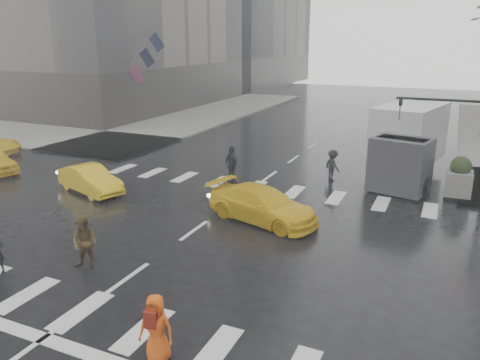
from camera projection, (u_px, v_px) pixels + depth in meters
The scene contains 14 objects.
ground at pixel (194, 230), 17.64m from camera, with size 120.00×120.00×0.00m, color black.
sidewalk_nw at pixel (99, 121), 40.58m from camera, with size 35.00×35.00×0.15m, color slate.
road_markings at pixel (194, 230), 17.64m from camera, with size 18.00×48.00×0.01m, color silver, non-canonical shape.
traffic_signal_pole at pixel (467, 129), 20.13m from camera, with size 4.45×0.42×4.50m.
planter_west at pixel (412, 172), 21.73m from camera, with size 1.10×1.10×1.80m.
planter_mid at pixel (459, 177), 20.94m from camera, with size 1.10×1.10×1.80m.
flag_cluster at pixel (144, 55), 38.09m from camera, with size 2.87×3.06×4.69m.
pedestrian_brown at pixel (85, 243), 14.53m from camera, with size 0.83×0.65×1.71m, color #4F391C.
pedestrian_orange at pixel (156, 328), 10.30m from camera, with size 0.88×0.66×1.62m.
pedestrian_far_a at pixel (232, 165), 23.24m from camera, with size 1.08×0.66×1.85m, color black.
pedestrian_far_b at pixel (333, 165), 23.66m from camera, with size 1.02×0.57×1.58m, color black.
taxi_mid at pixel (90, 180), 21.85m from camera, with size 1.33×3.81×1.26m, color yellow.
taxi_rear at pixel (263, 205), 18.40m from camera, with size 1.90×4.12×1.35m, color yellow.
box_truck at pixel (407, 141), 23.65m from camera, with size 2.60×6.93×3.68m.
Camera 1 is at (8.33, -14.16, 6.93)m, focal length 35.00 mm.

